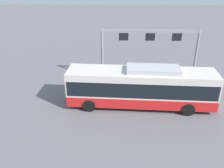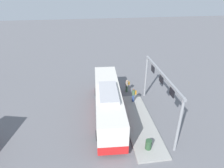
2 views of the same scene
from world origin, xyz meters
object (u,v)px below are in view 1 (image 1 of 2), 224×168
Objects in this scene: bus_main at (141,86)px; person_boarding at (88,80)px; person_waiting_near at (116,78)px; trash_bin at (196,85)px.

bus_main is 7.11× the size of person_boarding.
person_waiting_near reaches higher than person_boarding.
bus_main is 5.60m from person_boarding.
person_waiting_near is 1.86× the size of trash_bin.
bus_main is at bearing 27.04° from trash_bin.
trash_bin is at bearing 64.41° from person_boarding.
person_waiting_near is (2.05, -3.24, -0.76)m from bus_main.
bus_main is 13.20× the size of trash_bin.
bus_main is 6.18m from trash_bin.
bus_main is at bearing 32.94° from person_boarding.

